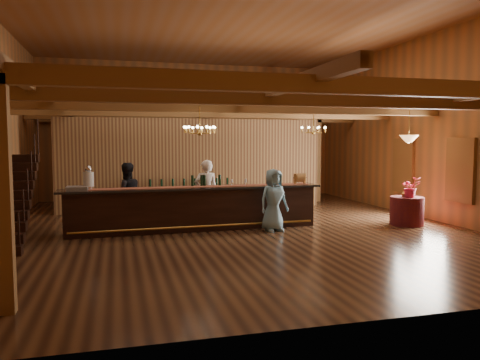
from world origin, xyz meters
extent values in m
plane|color=brown|center=(0.00, 0.00, 0.00)|extent=(14.00, 14.00, 0.00)
plane|color=brown|center=(0.00, 0.00, 5.50)|extent=(14.00, 14.00, 0.00)
cube|color=#AD6834|center=(0.00, 7.00, 2.75)|extent=(12.00, 0.10, 5.50)
cube|color=#AD6834|center=(0.00, -7.00, 2.75)|extent=(12.00, 0.10, 5.50)
cube|color=#AD6834|center=(6.00, 0.00, 2.75)|extent=(0.10, 14.00, 5.50)
cube|color=brown|center=(0.00, -5.50, 3.20)|extent=(11.90, 0.20, 0.28)
cube|color=brown|center=(0.00, -3.00, 3.20)|extent=(11.90, 0.20, 0.28)
cube|color=brown|center=(0.00, -0.50, 3.20)|extent=(11.90, 0.20, 0.28)
cube|color=brown|center=(0.00, 2.00, 3.20)|extent=(11.90, 0.20, 0.28)
cube|color=brown|center=(0.00, 4.50, 3.20)|extent=(11.90, 0.20, 0.28)
cube|color=brown|center=(0.00, 6.80, 3.20)|extent=(11.90, 0.20, 0.28)
cube|color=brown|center=(-4.50, 0.00, 3.34)|extent=(0.18, 13.90, 0.22)
cube|color=brown|center=(0.00, 0.00, 3.34)|extent=(0.18, 13.90, 0.22)
cube|color=brown|center=(4.50, 0.00, 3.34)|extent=(0.18, 13.90, 0.22)
cube|color=brown|center=(-4.50, 4.50, 1.60)|extent=(0.20, 0.20, 3.20)
cube|color=brown|center=(4.50, 4.50, 1.60)|extent=(0.20, 0.20, 3.20)
cube|color=brown|center=(-4.50, -5.50, 1.60)|extent=(0.20, 0.20, 3.20)
cube|color=olive|center=(-0.50, 3.50, 1.55)|extent=(9.00, 0.18, 3.10)
cube|color=white|center=(5.95, -1.60, 1.55)|extent=(0.12, 1.05, 1.75)
cube|color=white|center=(5.95, 1.00, 1.55)|extent=(0.12, 1.05, 1.75)
cube|color=black|center=(-5.45, -1.44, 0.50)|extent=(1.00, 0.28, 0.20)
cube|color=black|center=(-5.45, -1.16, 0.70)|extent=(1.00, 0.28, 0.20)
cube|color=black|center=(-5.45, -0.88, 0.90)|extent=(1.00, 0.28, 0.20)
cube|color=black|center=(-5.45, -0.60, 1.10)|extent=(1.00, 0.28, 0.20)
cube|color=black|center=(-5.45, -0.32, 1.30)|extent=(1.00, 0.28, 0.20)
cube|color=black|center=(-5.45, -0.04, 1.50)|extent=(1.00, 0.28, 0.20)
cube|color=black|center=(-5.45, 0.24, 1.70)|extent=(1.00, 0.28, 0.20)
cube|color=black|center=(-5.45, 0.52, 1.90)|extent=(1.00, 0.28, 0.20)
cube|color=black|center=(1.00, 5.50, 0.55)|extent=(1.20, 0.60, 1.10)
cube|color=#A87136|center=(-2.00, 5.50, 0.50)|extent=(1.00, 0.60, 1.00)
cube|color=black|center=(-1.08, -0.19, 0.54)|extent=(6.52, 0.92, 1.08)
cube|color=black|center=(-1.08, -0.19, 1.11)|extent=(6.85, 1.07, 0.05)
cube|color=maroon|center=(-1.08, -0.19, 1.14)|extent=(6.40, 0.64, 0.01)
cylinder|color=gold|center=(-1.08, -0.62, 0.16)|extent=(6.28, 0.26, 0.05)
cylinder|color=silver|center=(-3.72, -0.22, 1.18)|extent=(0.18, 0.18, 0.08)
cylinder|color=silver|center=(-3.72, -0.22, 1.40)|extent=(0.26, 0.26, 0.36)
sphere|color=silver|center=(-3.72, -0.22, 1.65)|extent=(0.18, 0.18, 0.18)
cube|color=gray|center=(-3.98, -0.34, 1.19)|extent=(0.50, 0.50, 0.10)
cube|color=#A87136|center=(1.74, -0.15, 1.29)|extent=(0.06, 0.06, 0.30)
cube|color=#A87136|center=(2.02, -0.15, 1.29)|extent=(0.06, 0.06, 0.30)
cylinder|color=#A87136|center=(1.88, -0.15, 1.32)|extent=(0.24, 0.24, 0.24)
cylinder|color=black|center=(-1.11, -0.06, 1.29)|extent=(0.07, 0.07, 0.30)
cylinder|color=black|center=(-0.87, -0.05, 1.29)|extent=(0.07, 0.07, 0.30)
cylinder|color=black|center=(-0.79, -0.05, 1.29)|extent=(0.07, 0.07, 0.30)
cylinder|color=black|center=(-0.37, -0.04, 1.29)|extent=(0.07, 0.07, 0.30)
cube|color=black|center=(-0.73, 2.98, 0.42)|extent=(2.96, 0.49, 0.83)
cylinder|color=#571510|center=(4.75, -0.97, 0.39)|extent=(0.91, 0.91, 0.79)
cylinder|color=gold|center=(-1.01, -0.60, 2.86)|extent=(0.02, 0.02, 0.67)
sphere|color=gold|center=(-1.01, -0.60, 2.53)|extent=(0.12, 0.12, 0.12)
torus|color=gold|center=(-1.01, -0.60, 2.63)|extent=(0.80, 0.80, 0.04)
cylinder|color=gold|center=(2.85, 1.16, 2.90)|extent=(0.02, 0.02, 0.60)
sphere|color=gold|center=(2.85, 1.16, 2.60)|extent=(0.12, 0.12, 0.12)
torus|color=gold|center=(2.85, 1.16, 2.70)|extent=(0.80, 0.80, 0.04)
cylinder|color=gold|center=(4.75, -0.97, 2.80)|extent=(0.02, 0.02, 0.80)
cone|color=tan|center=(4.75, -0.97, 2.40)|extent=(0.52, 0.52, 0.20)
imported|color=white|center=(-0.62, 0.60, 0.91)|extent=(0.67, 0.45, 1.81)
imported|color=black|center=(-2.81, 0.65, 0.88)|extent=(0.99, 0.85, 1.76)
imported|color=#74A9C2|center=(0.87, -0.87, 0.81)|extent=(0.89, 0.68, 1.62)
imported|color=#1A581B|center=(3.12, 3.60, 0.56)|extent=(0.75, 0.68, 1.13)
imported|color=#CE284F|center=(4.76, -1.11, 1.08)|extent=(0.57, 0.51, 0.57)
imported|color=gold|center=(4.71, -0.90, 0.93)|extent=(0.17, 0.17, 0.28)
camera|label=1|loc=(-3.03, -12.26, 2.32)|focal=35.00mm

